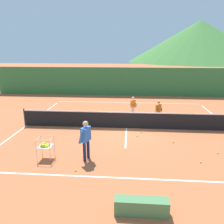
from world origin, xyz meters
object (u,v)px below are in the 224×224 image
object	(u,v)px
ball_cart	(45,145)
tennis_net	(127,120)
tennis_ball_3	(173,142)
instructor	(86,137)
tennis_ball_5	(137,136)
courtside_bench	(141,206)
tennis_ball_0	(218,153)
tennis_ball_2	(201,162)
student_0	(133,105)
tennis_ball_1	(76,170)
student_1	(158,109)
tennis_ball_6	(142,132)

from	to	relation	value
ball_cart	tennis_net	bearing A→B (deg)	50.52
tennis_ball_3	instructor	bearing A→B (deg)	-152.47
tennis_ball_5	courtside_bench	size ratio (longest dim) A/B	0.05
tennis_net	courtside_bench	world-z (taller)	tennis_net
instructor	ball_cart	size ratio (longest dim) A/B	1.87
tennis_ball_0	courtside_bench	size ratio (longest dim) A/B	0.05
tennis_net	instructor	size ratio (longest dim) A/B	7.30
tennis_ball_2	tennis_ball_3	world-z (taller)	same
student_0	tennis_ball_3	size ratio (longest dim) A/B	20.25
tennis_ball_2	tennis_net	bearing A→B (deg)	127.98
tennis_net	tennis_ball_1	bearing A→B (deg)	-110.21
tennis_ball_0	tennis_ball_2	distance (m)	1.35
tennis_ball_0	tennis_ball_5	bearing A→B (deg)	153.33
student_1	courtside_bench	world-z (taller)	student_1
tennis_ball_6	courtside_bench	distance (m)	6.42
student_0	tennis_ball_0	xyz separation A→B (m)	(3.67, -5.41, -0.79)
ball_cart	tennis_ball_3	xyz separation A→B (m)	(5.66, 2.09, -0.56)
student_0	ball_cart	size ratio (longest dim) A/B	1.53
tennis_ball_1	tennis_ball_2	bearing A→B (deg)	11.93
tennis_net	tennis_ball_3	xyz separation A→B (m)	(2.33, -1.95, -0.47)
tennis_ball_2	tennis_ball_1	bearing A→B (deg)	-168.07
tennis_net	tennis_ball_6	size ratio (longest dim) A/B	180.27
tennis_ball_2	courtside_bench	xyz separation A→B (m)	(-2.54, -3.13, 0.20)
ball_cart	tennis_ball_6	xyz separation A→B (m)	(4.18, 3.37, -0.56)
tennis_net	tennis_ball_2	distance (m)	5.02
tennis_ball_3	ball_cart	bearing A→B (deg)	-159.71
tennis_ball_0	tennis_ball_6	xyz separation A→B (m)	(-3.21, 2.35, 0.00)
tennis_ball_2	instructor	bearing A→B (deg)	-179.29
tennis_ball_0	tennis_ball_2	bearing A→B (deg)	-136.97
tennis_net	tennis_ball_3	size ratio (longest dim) A/B	180.27
instructor	tennis_ball_5	size ratio (longest dim) A/B	24.70
tennis_ball_0	tennis_ball_1	world-z (taller)	same
tennis_net	tennis_ball_5	size ratio (longest dim) A/B	180.27
tennis_ball_1	courtside_bench	size ratio (longest dim) A/B	0.05
tennis_ball_1	tennis_ball_5	world-z (taller)	same
tennis_ball_0	tennis_ball_6	world-z (taller)	same
tennis_net	tennis_ball_1	size ratio (longest dim) A/B	180.27
tennis_net	courtside_bench	distance (m)	7.10
tennis_ball_2	courtside_bench	world-z (taller)	courtside_bench
tennis_ball_0	tennis_ball_5	size ratio (longest dim) A/B	1.00
student_0	tennis_ball_0	bearing A→B (deg)	-55.83
tennis_ball_2	tennis_ball_3	xyz separation A→B (m)	(-0.74, 1.99, 0.00)
tennis_ball_2	ball_cart	bearing A→B (deg)	-179.10
tennis_ball_1	courtside_bench	distance (m)	3.17
tennis_ball_1	tennis_ball_2	distance (m)	5.01
tennis_ball_0	ball_cart	bearing A→B (deg)	-172.14
instructor	student_1	bearing A→B (deg)	56.45
tennis_ball_2	tennis_ball_6	size ratio (longest dim) A/B	1.00
tennis_net	ball_cart	xyz separation A→B (m)	(-3.33, -4.04, 0.09)
student_1	tennis_ball_5	xyz separation A→B (m)	(-1.38, -2.65, -0.78)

